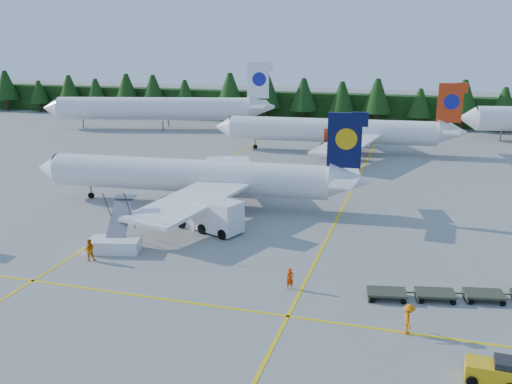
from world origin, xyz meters
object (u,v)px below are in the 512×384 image
(airliner_red, at_px, (327,131))
(airstairs, at_px, (116,241))
(service_truck, at_px, (210,215))
(baggage_tug, at_px, (492,371))
(airliner_navy, at_px, (183,176))

(airliner_red, height_order, airstairs, airliner_red)
(service_truck, bearing_deg, airstairs, -109.16)
(airliner_red, relative_size, baggage_tug, 14.22)
(airliner_red, bearing_deg, airstairs, -106.85)
(airliner_red, relative_size, service_truck, 5.47)
(service_truck, bearing_deg, airliner_red, 105.05)
(airstairs, distance_m, baggage_tug, 31.73)
(airliner_navy, bearing_deg, airstairs, -94.56)
(airliner_red, height_order, service_truck, airliner_red)
(airliner_red, height_order, baggage_tug, airliner_red)
(airliner_navy, distance_m, airstairs, 14.70)
(airliner_navy, height_order, baggage_tug, airliner_navy)
(baggage_tug, bearing_deg, airliner_navy, 140.38)
(airstairs, bearing_deg, baggage_tug, -35.95)
(airstairs, bearing_deg, airliner_navy, 75.61)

